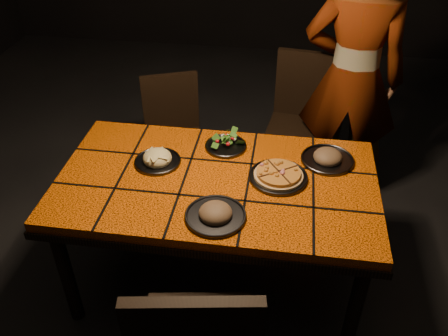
# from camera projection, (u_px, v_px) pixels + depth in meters

# --- Properties ---
(room_shell) EXTENTS (6.04, 7.04, 3.08)m
(room_shell) POSITION_uv_depth(u_px,v_px,m) (215.00, 34.00, 1.93)
(room_shell) COLOR black
(room_shell) RESTS_ON ground
(dining_table) EXTENTS (1.62, 0.92, 0.75)m
(dining_table) POSITION_uv_depth(u_px,v_px,m) (217.00, 191.00, 2.42)
(dining_table) COLOR #DE5707
(dining_table) RESTS_ON ground
(chair_far_left) EXTENTS (0.50, 0.50, 0.85)m
(chair_far_left) POSITION_uv_depth(u_px,v_px,m) (174.00, 129.00, 3.25)
(chair_far_left) COLOR black
(chair_far_left) RESTS_ON ground
(chair_far_right) EXTENTS (0.49, 0.49, 0.96)m
(chair_far_right) POSITION_uv_depth(u_px,v_px,m) (302.00, 114.00, 3.29)
(chair_far_right) COLOR black
(chair_far_right) RESTS_ON ground
(diner) EXTENTS (0.69, 0.50, 1.76)m
(diner) POSITION_uv_depth(u_px,v_px,m) (352.00, 79.00, 2.98)
(diner) COLOR brown
(diner) RESTS_ON ground
(plate_pizza) EXTENTS (0.34, 0.34, 0.04)m
(plate_pizza) POSITION_uv_depth(u_px,v_px,m) (278.00, 176.00, 2.37)
(plate_pizza) COLOR #353439
(plate_pizza) RESTS_ON dining_table
(plate_pasta) EXTENTS (0.24, 0.24, 0.08)m
(plate_pasta) POSITION_uv_depth(u_px,v_px,m) (157.00, 159.00, 2.47)
(plate_pasta) COLOR #353439
(plate_pasta) RESTS_ON dining_table
(plate_salad) EXTENTS (0.23, 0.23, 0.07)m
(plate_salad) POSITION_uv_depth(u_px,v_px,m) (226.00, 144.00, 2.58)
(plate_salad) COLOR #353439
(plate_salad) RESTS_ON dining_table
(plate_mushroom_a) EXTENTS (0.28, 0.28, 0.09)m
(plate_mushroom_a) POSITION_uv_depth(u_px,v_px,m) (215.00, 213.00, 2.13)
(plate_mushroom_a) COLOR #353439
(plate_mushroom_a) RESTS_ON dining_table
(plate_mushroom_b) EXTENTS (0.28, 0.28, 0.09)m
(plate_mushroom_b) POSITION_uv_depth(u_px,v_px,m) (328.00, 157.00, 2.48)
(plate_mushroom_b) COLOR #353439
(plate_mushroom_b) RESTS_ON dining_table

